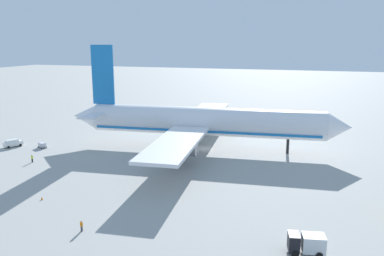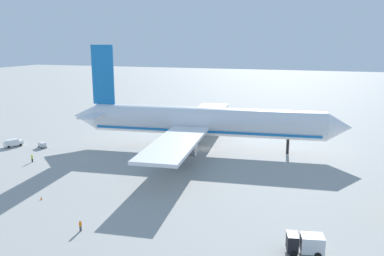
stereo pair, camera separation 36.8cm
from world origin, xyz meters
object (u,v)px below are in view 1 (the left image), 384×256
(ground_worker_3, at_px, (32,159))
(ground_worker_1, at_px, (81,226))
(traffic_cone_0, at_px, (42,198))
(service_van, at_px, (13,143))
(service_truck_2, at_px, (307,243))
(baggage_cart_0, at_px, (42,145))
(traffic_cone_1, at_px, (196,116))
(airliner, at_px, (201,122))

(ground_worker_3, bearing_deg, ground_worker_1, -40.20)
(ground_worker_1, distance_m, ground_worker_3, 39.40)
(ground_worker_3, relative_size, traffic_cone_0, 3.19)
(service_van, relative_size, traffic_cone_0, 9.13)
(service_truck_2, bearing_deg, traffic_cone_0, 174.86)
(service_van, height_order, baggage_cart_0, service_van)
(service_van, relative_size, ground_worker_3, 2.87)
(ground_worker_3, distance_m, traffic_cone_0, 24.26)
(traffic_cone_1, bearing_deg, ground_worker_3, -106.47)
(ground_worker_1, height_order, traffic_cone_0, ground_worker_1)
(service_truck_2, distance_m, service_van, 82.20)
(traffic_cone_0, bearing_deg, airliner, 67.87)
(airliner, height_order, service_van, airliner)
(airliner, height_order, ground_worker_1, airliner)
(service_van, height_order, traffic_cone_0, service_van)
(ground_worker_3, height_order, traffic_cone_1, ground_worker_3)
(baggage_cart_0, bearing_deg, traffic_cone_0, -51.42)
(airliner, height_order, service_truck_2, airliner)
(baggage_cart_0, distance_m, traffic_cone_0, 36.95)
(traffic_cone_1, bearing_deg, service_van, -121.37)
(service_truck_2, height_order, traffic_cone_1, service_truck_2)
(ground_worker_3, relative_size, traffic_cone_1, 3.19)
(ground_worker_1, relative_size, traffic_cone_0, 2.92)
(ground_worker_1, xyz_separation_m, ground_worker_3, (-30.09, 25.43, 0.08))
(ground_worker_1, bearing_deg, service_van, 141.65)
(airliner, distance_m, traffic_cone_1, 44.05)
(service_van, distance_m, traffic_cone_0, 41.36)
(service_truck_2, bearing_deg, ground_worker_3, 160.70)
(service_truck_2, distance_m, ground_worker_1, 31.81)
(baggage_cart_0, bearing_deg, service_van, -168.72)
(ground_worker_1, bearing_deg, traffic_cone_0, 149.48)
(baggage_cart_0, bearing_deg, service_truck_2, -25.85)
(service_truck_2, relative_size, traffic_cone_0, 9.17)
(ground_worker_1, bearing_deg, ground_worker_3, 139.80)
(baggage_cart_0, bearing_deg, ground_worker_1, -45.28)
(airliner, bearing_deg, service_truck_2, -57.92)
(airliner, xyz_separation_m, baggage_cart_0, (-39.71, -12.14, -6.39))
(traffic_cone_0, bearing_deg, traffic_cone_1, 88.36)
(service_truck_2, xyz_separation_m, traffic_cone_1, (-42.57, 86.14, -1.24))
(service_van, xyz_separation_m, traffic_cone_1, (33.43, 54.82, -0.76))
(service_truck_2, xyz_separation_m, service_van, (-76.00, 31.32, -0.48))
(airliner, xyz_separation_m, traffic_cone_0, (-16.68, -41.02, -6.86))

